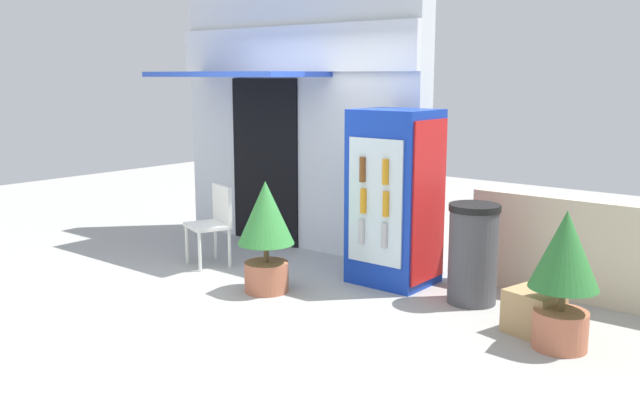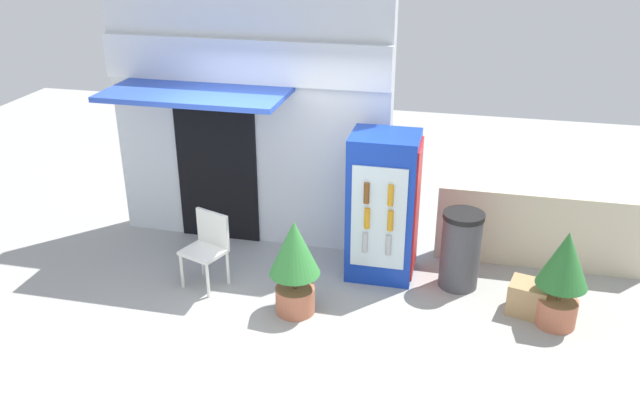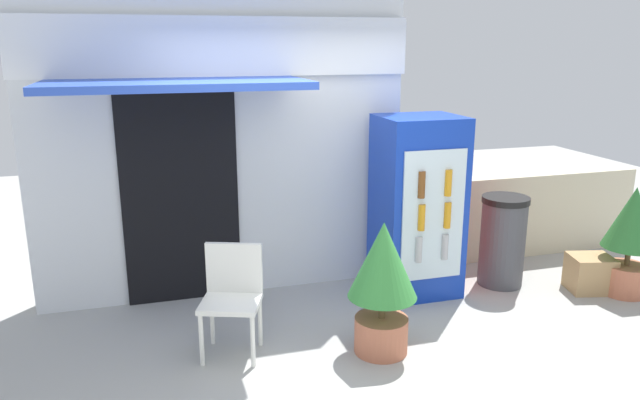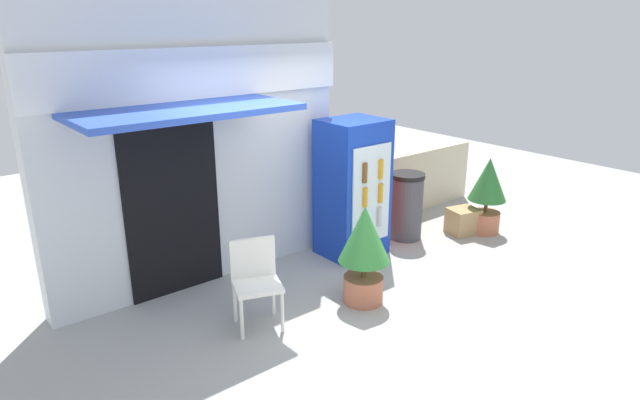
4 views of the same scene
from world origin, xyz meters
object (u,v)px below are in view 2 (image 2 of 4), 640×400
object	(u,v)px
potted_plant_curbside	(563,272)
potted_plant_near_shop	(295,260)
plastic_chair	(208,244)
cardboard_box	(528,298)
trash_bin	(461,250)
drink_cooler	(383,207)

from	to	relation	value
potted_plant_curbside	potted_plant_near_shop	bearing A→B (deg)	-172.11
plastic_chair	cardboard_box	size ratio (longest dim) A/B	2.19
potted_plant_near_shop	trash_bin	distance (m)	1.93
trash_bin	cardboard_box	distance (m)	0.89
potted_plant_curbside	trash_bin	world-z (taller)	potted_plant_curbside
potted_plant_near_shop	trash_bin	world-z (taller)	potted_plant_near_shop
potted_plant_curbside	drink_cooler	bearing A→B (deg)	161.32
drink_cooler	potted_plant_curbside	world-z (taller)	drink_cooler
plastic_chair	drink_cooler	bearing A→B (deg)	19.62
potted_plant_near_shop	trash_bin	bearing A→B (deg)	29.16
trash_bin	drink_cooler	bearing A→B (deg)	174.47
drink_cooler	plastic_chair	world-z (taller)	drink_cooler
cardboard_box	drink_cooler	bearing A→B (deg)	163.44
plastic_chair	potted_plant_near_shop	bearing A→B (deg)	-17.53
drink_cooler	plastic_chair	distance (m)	2.04
plastic_chair	cardboard_box	world-z (taller)	plastic_chair
plastic_chair	potted_plant_near_shop	world-z (taller)	potted_plant_near_shop
potted_plant_near_shop	cardboard_box	size ratio (longest dim) A/B	2.71
potted_plant_near_shop	drink_cooler	bearing A→B (deg)	52.82
potted_plant_near_shop	plastic_chair	bearing A→B (deg)	162.47
drink_cooler	potted_plant_curbside	xyz separation A→B (m)	(1.93, -0.65, -0.24)
drink_cooler	plastic_chair	bearing A→B (deg)	-160.38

